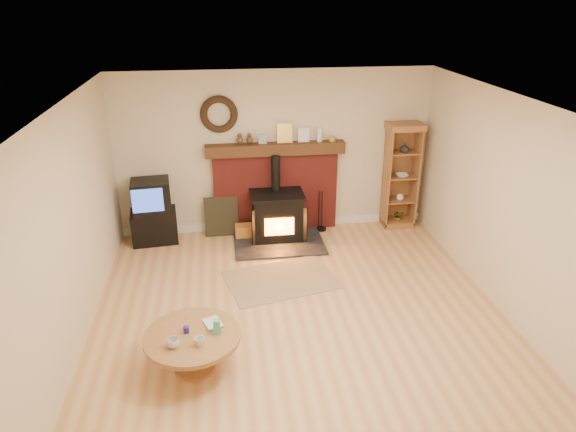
{
  "coord_description": "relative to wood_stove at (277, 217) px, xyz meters",
  "views": [
    {
      "loc": [
        -0.86,
        -5.11,
        3.66
      ],
      "look_at": [
        -0.02,
        1.0,
        0.95
      ],
      "focal_mm": 32.0,
      "sensor_mm": 36.0,
      "label": 1
    }
  ],
  "objects": [
    {
      "name": "room_shell",
      "position": [
        0.0,
        -2.18,
        1.34
      ],
      "size": [
        5.02,
        5.52,
        2.61
      ],
      "color": "beige",
      "rests_on": "ground"
    },
    {
      "name": "coffee_table",
      "position": [
        -1.23,
        -2.96,
        -0.03
      ],
      "size": [
        1.01,
        1.01,
        0.59
      ],
      "color": "brown",
      "rests_on": "ground"
    },
    {
      "name": "chimney_breast",
      "position": [
        0.02,
        0.39,
        0.42
      ],
      "size": [
        2.2,
        0.22,
        1.78
      ],
      "color": "maroon",
      "rests_on": "ground"
    },
    {
      "name": "ground",
      "position": [
        0.02,
        -2.28,
        -0.38
      ],
      "size": [
        5.5,
        5.5,
        0.0
      ],
      "primitive_type": "plane",
      "color": "tan",
      "rests_on": "ground"
    },
    {
      "name": "firelog_box",
      "position": [
        -0.5,
        0.12,
        -0.27
      ],
      "size": [
        0.34,
        0.21,
        0.21
      ],
      "primitive_type": "cube",
      "rotation": [
        0.0,
        0.0,
        -0.0
      ],
      "color": "yellow",
      "rests_on": "ground"
    },
    {
      "name": "leaning_painting",
      "position": [
        -0.88,
        0.27,
        -0.05
      ],
      "size": [
        0.54,
        0.14,
        0.64
      ],
      "primitive_type": "cube",
      "rotation": [
        -0.17,
        0.0,
        0.0
      ],
      "color": "black",
      "rests_on": "ground"
    },
    {
      "name": "area_rug",
      "position": [
        -0.1,
        -1.29,
        -0.37
      ],
      "size": [
        1.65,
        1.31,
        0.01
      ],
      "primitive_type": "cube",
      "rotation": [
        0.0,
        0.0,
        0.23
      ],
      "color": "brown",
      "rests_on": "ground"
    },
    {
      "name": "wood_stove",
      "position": [
        0.0,
        0.0,
        0.0
      ],
      "size": [
        1.4,
        1.0,
        1.33
      ],
      "color": "black",
      "rests_on": "ground"
    },
    {
      "name": "curio_cabinet",
      "position": [
        2.07,
        0.28,
        0.51
      ],
      "size": [
        0.57,
        0.41,
        1.76
      ],
      "color": "brown",
      "rests_on": "ground"
    },
    {
      "name": "tv_unit",
      "position": [
        -1.93,
        0.19,
        0.11
      ],
      "size": [
        0.74,
        0.55,
        1.02
      ],
      "color": "black",
      "rests_on": "ground"
    },
    {
      "name": "fire_tools",
      "position": [
        0.76,
        0.22,
        -0.27
      ],
      "size": [
        0.16,
        0.16,
        0.7
      ],
      "color": "black",
      "rests_on": "ground"
    }
  ]
}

